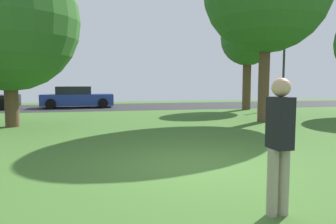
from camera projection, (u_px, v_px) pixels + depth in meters
ground_plane at (199, 167)px, 6.43m from camera, size 44.00×44.00×0.00m
road_strip at (126, 107)px, 21.97m from camera, size 44.00×6.40×0.01m
maple_tree_near at (8, 21)px, 11.85m from camera, size 5.22×5.22×6.56m
oak_tree_right at (248, 39)px, 19.41m from camera, size 3.27×3.27×5.97m
person_walking at (279, 140)px, 4.02m from camera, size 0.30×0.32×1.75m
parked_car_blue at (77, 98)px, 21.23m from camera, size 4.59×1.98×1.40m
street_lamp_post at (283, 73)px, 20.16m from camera, size 0.14×0.14×4.50m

